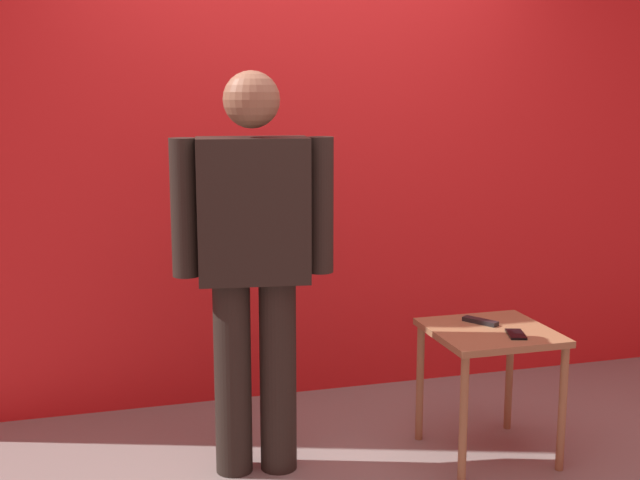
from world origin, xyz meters
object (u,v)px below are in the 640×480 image
(standing_person, at_px, (254,254))
(cell_phone, at_px, (516,334))
(tv_remote, at_px, (480,321))
(side_table, at_px, (490,349))

(standing_person, height_order, cell_phone, standing_person)
(cell_phone, distance_m, tv_remote, 0.22)
(side_table, relative_size, cell_phone, 4.16)
(side_table, bearing_deg, standing_person, 172.50)
(cell_phone, bearing_deg, side_table, 135.28)
(standing_person, bearing_deg, cell_phone, -12.88)
(cell_phone, relative_size, tv_remote, 0.85)
(side_table, distance_m, tv_remote, 0.14)
(cell_phone, bearing_deg, tv_remote, 123.99)
(standing_person, relative_size, cell_phone, 12.08)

